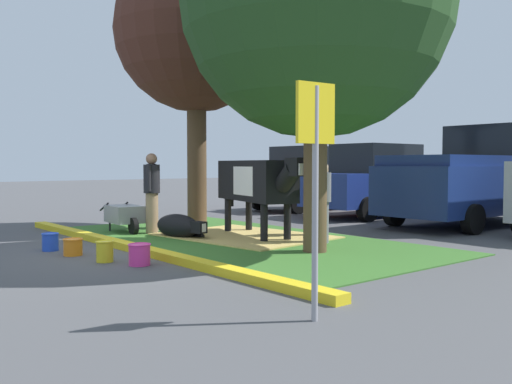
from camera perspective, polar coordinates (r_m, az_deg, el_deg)
The scene contains 20 objects.
ground_plane at distance 9.57m, azimuth -12.43°, elevation -6.02°, with size 80.00×80.00×0.00m, color #4C4C4F.
grass_island at distance 10.85m, azimuth -1.85°, elevation -4.84°, with size 8.19×4.15×0.02m, color #386B28.
curb_yellow at distance 9.67m, azimuth -12.43°, elevation -5.56°, with size 9.39×0.24×0.12m, color yellow.
hay_bedding at distance 11.20m, azimuth -1.19°, elevation -4.52°, with size 3.20×2.40×0.04m, color tan.
shade_tree_left at distance 13.02m, azimuth -6.13°, elevation 15.98°, with size 3.65×3.65×6.28m.
shade_tree_right at distance 9.58m, azimuth 6.16°, elevation 18.77°, with size 4.43×4.43×6.32m.
cow_holstein at distance 11.05m, azimuth 0.23°, elevation 1.09°, with size 3.08×1.23×1.58m.
calf_lying at distance 11.14m, azimuth -7.89°, elevation -3.48°, with size 1.33×0.67×0.48m.
person_handler at distance 10.27m, azimuth 6.73°, elevation -0.81°, with size 0.34×0.49×1.52m.
person_visitor_near at distance 11.83m, azimuth -10.60°, elevation 0.14°, with size 0.41×0.40×1.69m.
person_visitor_far at distance 11.26m, azimuth 6.53°, elevation -0.02°, with size 0.34×0.47×1.67m.
wheelbarrow at distance 12.23m, azimuth -13.24°, elevation -2.27°, with size 1.61×0.68×0.63m.
parking_sign at distance 5.18m, azimuth 6.09°, elevation 3.89°, with size 0.07×0.44×2.22m.
bucket_blue at distance 10.09m, azimuth -20.27°, elevation -4.76°, with size 0.29×0.29×0.30m.
bucket_orange at distance 9.46m, azimuth -18.19°, elevation -5.32°, with size 0.32×0.32×0.27m.
bucket_yellow at distance 8.70m, azimuth -15.19°, elevation -5.82°, with size 0.27×0.27×0.32m.
bucket_pink at distance 8.30m, azimuth -11.82°, elevation -6.22°, with size 0.33×0.33×0.31m.
hatchback_white at distance 18.08m, azimuth 5.64°, elevation 1.34°, with size 2.07×4.42×2.02m.
sedan_blue at distance 16.09m, azimuth 12.16°, elevation 1.09°, with size 2.07×4.42×2.02m.
pickup_truck_black at distance 14.52m, azimuth 21.61°, elevation 1.28°, with size 2.28×5.43×2.42m.
Camera 1 is at (8.43, -4.27, 1.47)m, focal length 39.16 mm.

